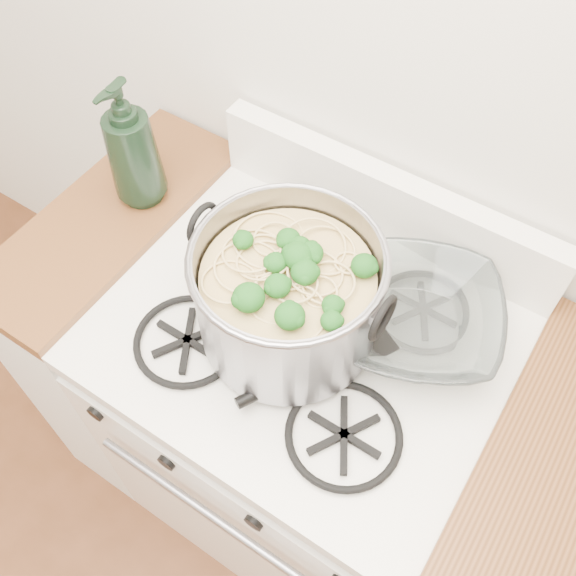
# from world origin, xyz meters

# --- Properties ---
(gas_range) EXTENTS (0.76, 0.66, 0.92)m
(gas_range) POSITION_xyz_m (0.00, 1.26, 0.44)
(gas_range) COLOR white
(gas_range) RESTS_ON ground
(counter_left) EXTENTS (0.25, 0.65, 0.92)m
(counter_left) POSITION_xyz_m (-0.51, 1.26, 0.46)
(counter_left) COLOR silver
(counter_left) RESTS_ON ground
(stock_pot) EXTENTS (0.36, 0.33, 0.23)m
(stock_pot) POSITION_xyz_m (-0.02, 1.24, 1.03)
(stock_pot) COLOR gray
(stock_pot) RESTS_ON gas_range
(spatula) EXTENTS (0.40, 0.41, 0.02)m
(spatula) POSITION_xyz_m (0.11, 1.28, 0.94)
(spatula) COLOR black
(spatula) RESTS_ON gas_range
(glass_bowl) EXTENTS (0.16, 0.16, 0.03)m
(glass_bowl) POSITION_xyz_m (0.17, 1.37, 0.94)
(glass_bowl) COLOR white
(glass_bowl) RESTS_ON gas_range
(bottle) EXTENTS (0.12, 0.12, 0.29)m
(bottle) POSITION_xyz_m (-0.48, 1.35, 1.07)
(bottle) COLOR black
(bottle) RESTS_ON counter_left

